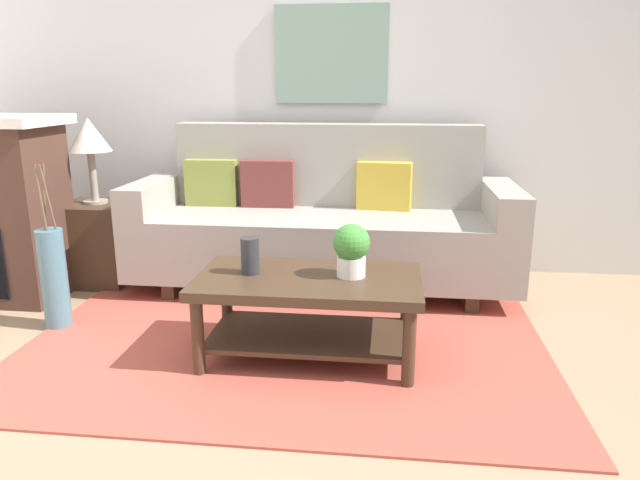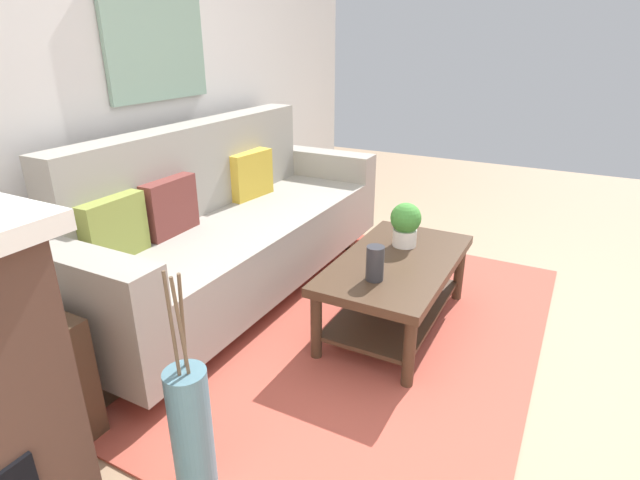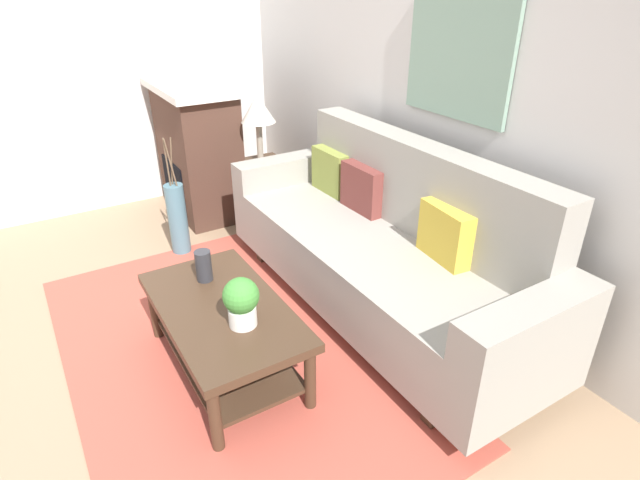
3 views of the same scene
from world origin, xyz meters
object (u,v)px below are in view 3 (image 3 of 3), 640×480
object	(u,v)px
side_table	(263,194)
fireplace	(198,150)
throw_pillow_maroon	(363,188)
throw_pillow_olive	(331,171)
throw_pillow_mustard	(446,234)
floor_vase	(178,220)
potted_plant_tabletop	(241,301)
coffee_table	(224,323)
couch	(382,249)
table_lamp	(258,112)
framed_painting	(457,59)
tabletop_vase	(204,266)

from	to	relation	value
side_table	fireplace	distance (m)	0.72
throw_pillow_maroon	throw_pillow_olive	bearing A→B (deg)	180.00
throw_pillow_mustard	floor_vase	distance (m)	2.12
throw_pillow_mustard	potted_plant_tabletop	world-z (taller)	throw_pillow_mustard
side_table	coffee_table	bearing A→B (deg)	-32.18
throw_pillow_olive	floor_vase	bearing A→B (deg)	-121.38
couch	throw_pillow_mustard	xyz separation A→B (m)	(0.40, 0.12, 0.25)
throw_pillow_olive	side_table	xyz separation A→B (m)	(-0.75, -0.22, -0.40)
throw_pillow_mustard	potted_plant_tabletop	size ratio (longest dim) A/B	1.37
couch	table_lamp	bearing A→B (deg)	-176.35
throw_pillow_olive	coffee_table	distance (m)	1.54
side_table	framed_painting	size ratio (longest dim) A/B	0.71
throw_pillow_mustard	floor_vase	xyz separation A→B (m)	(-1.81, -1.02, -0.39)
framed_painting	side_table	bearing A→B (deg)	-159.98
fireplace	framed_painting	xyz separation A→B (m)	(2.10, 0.92, 0.96)
table_lamp	fireplace	world-z (taller)	fireplace
framed_painting	couch	bearing A→B (deg)	-90.00
tabletop_vase	framed_painting	bearing A→B (deg)	81.12
fireplace	table_lamp	bearing A→B (deg)	32.67
potted_plant_tabletop	side_table	world-z (taller)	potted_plant_tabletop
potted_plant_tabletop	fireplace	size ratio (longest dim) A/B	0.23
throw_pillow_olive	table_lamp	bearing A→B (deg)	-163.49
fireplace	floor_vase	xyz separation A→B (m)	(0.68, -0.44, -0.30)
throw_pillow_olive	throw_pillow_mustard	bearing A→B (deg)	0.00
side_table	floor_vase	distance (m)	0.80
throw_pillow_mustard	potted_plant_tabletop	bearing A→B (deg)	-96.69
throw_pillow_maroon	side_table	size ratio (longest dim) A/B	0.64
throw_pillow_maroon	table_lamp	bearing A→B (deg)	-169.03
coffee_table	potted_plant_tabletop	distance (m)	0.33
couch	throw_pillow_olive	size ratio (longest dim) A/B	6.93
couch	throw_pillow_maroon	size ratio (longest dim) A/B	6.93
throw_pillow_maroon	table_lamp	xyz separation A→B (m)	(-1.15, -0.22, 0.31)
fireplace	floor_vase	bearing A→B (deg)	-32.88
floor_vase	tabletop_vase	bearing A→B (deg)	-9.40
fireplace	side_table	bearing A→B (deg)	32.67
throw_pillow_mustard	table_lamp	bearing A→B (deg)	-173.47
throw_pillow_mustard	table_lamp	size ratio (longest dim) A/B	0.63
floor_vase	framed_painting	distance (m)	2.33
throw_pillow_maroon	coffee_table	world-z (taller)	throw_pillow_maroon
potted_plant_tabletop	table_lamp	bearing A→B (deg)	151.67
throw_pillow_maroon	side_table	bearing A→B (deg)	-169.03
couch	framed_painting	size ratio (longest dim) A/B	3.15
throw_pillow_maroon	coffee_table	size ratio (longest dim) A/B	0.33
tabletop_vase	framed_painting	distance (m)	1.87
floor_vase	side_table	bearing A→B (deg)	99.44
throw_pillow_maroon	potted_plant_tabletop	bearing A→B (deg)	-61.27
table_lamp	fireplace	distance (m)	0.77
tabletop_vase	side_table	distance (m)	1.65
floor_vase	coffee_table	bearing A→B (deg)	-8.25
couch	side_table	world-z (taller)	couch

